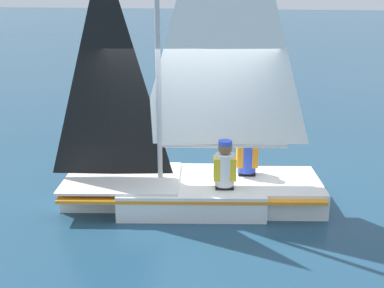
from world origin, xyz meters
TOP-DOWN VIEW (x-y plane):
  - ground_plane at (0.00, 0.00)m, footprint 260.00×260.00m
  - sailboat_main at (0.01, -0.02)m, footprint 2.83×4.34m
  - sailor_helm at (-0.15, -0.59)m, footprint 0.38×0.41m
  - sailor_crew at (0.55, -0.76)m, footprint 0.38×0.41m

SIDE VIEW (x-z plane):
  - ground_plane at x=0.00m, z-range 0.00..0.00m
  - sailor_crew at x=0.55m, z-range 0.04..1.20m
  - sailor_helm at x=-0.15m, z-range 0.05..1.21m
  - sailboat_main at x=0.01m, z-range -2.10..3.71m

